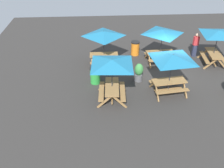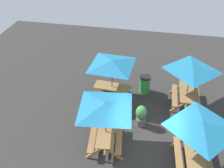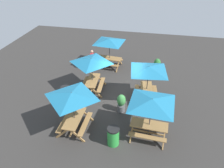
# 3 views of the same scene
# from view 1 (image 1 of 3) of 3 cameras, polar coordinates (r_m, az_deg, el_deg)

# --- Properties ---
(ground_plane) EXTENTS (24.00, 24.00, 0.00)m
(ground_plane) POSITION_cam_1_polar(r_m,az_deg,el_deg) (15.36, 11.82, 1.60)
(ground_plane) COLOR #33302D
(ground_plane) RESTS_ON ground
(picnic_table_0) EXTENTS (2.82, 2.82, 2.34)m
(picnic_table_0) POSITION_cam_1_polar(r_m,az_deg,el_deg) (12.16, -0.00, 4.31)
(picnic_table_0) COLOR olive
(picnic_table_0) RESTS_ON ground
(picnic_table_1) EXTENTS (2.81, 2.81, 2.34)m
(picnic_table_1) POSITION_cam_1_polar(r_m,az_deg,el_deg) (13.00, 13.62, 5.34)
(picnic_table_1) COLOR olive
(picnic_table_1) RESTS_ON ground
(picnic_table_2) EXTENTS (2.00, 2.00, 2.34)m
(picnic_table_2) POSITION_cam_1_polar(r_m,az_deg,el_deg) (15.52, -1.94, 10.88)
(picnic_table_2) COLOR olive
(picnic_table_2) RESTS_ON ground
(picnic_table_3) EXTENTS (2.13, 2.13, 2.34)m
(picnic_table_3) POSITION_cam_1_polar(r_m,az_deg,el_deg) (16.15, 11.45, 11.14)
(picnic_table_3) COLOR olive
(picnic_table_3) RESTS_ON ground
(picnic_table_4) EXTENTS (2.81, 2.81, 2.34)m
(picnic_table_4) POSITION_cam_1_polar(r_m,az_deg,el_deg) (17.02, 23.15, 10.27)
(picnic_table_4) COLOR olive
(picnic_table_4) RESTS_ON ground
(trash_bin_green) EXTENTS (0.59, 0.59, 0.98)m
(trash_bin_green) POSITION_cam_1_polar(r_m,az_deg,el_deg) (14.28, -3.87, 2.02)
(trash_bin_green) COLOR green
(trash_bin_green) RESTS_ON ground
(trash_bin_orange) EXTENTS (0.59, 0.59, 0.98)m
(trash_bin_orange) POSITION_cam_1_polar(r_m,az_deg,el_deg) (17.57, 5.32, 8.16)
(trash_bin_orange) COLOR orange
(trash_bin_orange) RESTS_ON ground
(potted_plant_1) EXTENTS (0.49, 0.49, 1.11)m
(potted_plant_1) POSITION_cam_1_polar(r_m,az_deg,el_deg) (14.47, 6.13, 2.74)
(potted_plant_1) COLOR #59595B
(potted_plant_1) RESTS_ON ground
(person_standing) EXTENTS (0.37, 0.24, 1.67)m
(person_standing) POSITION_cam_1_polar(r_m,az_deg,el_deg) (18.02, 18.55, 8.58)
(person_standing) COLOR #2D334C
(person_standing) RESTS_ON ground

